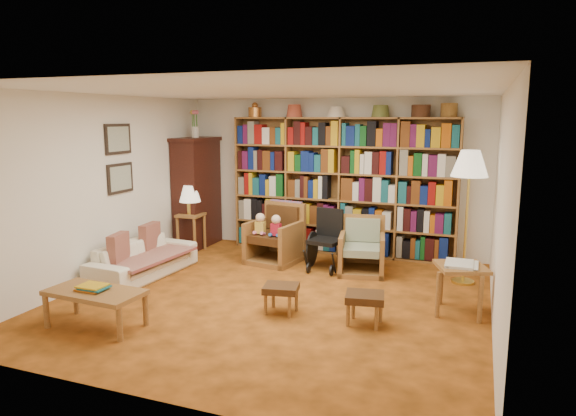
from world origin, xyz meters
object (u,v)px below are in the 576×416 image
at_px(footstool_b, 365,299).
at_px(coffee_table, 95,295).
at_px(armchair_sage, 363,251).
at_px(footstool_a, 281,290).
at_px(armchair_leather, 277,237).
at_px(wheelchair, 327,242).
at_px(sofa, 144,259).
at_px(side_table_lamp, 191,224).
at_px(floor_lamp, 470,169).
at_px(side_table_papers, 461,273).

relative_size(footstool_b, coffee_table, 0.43).
height_order(armchair_sage, footstool_a, armchair_sage).
distance_m(armchair_leather, wheelchair, 0.84).
bearing_deg(armchair_leather, footstool_a, -66.75).
xyz_separation_m(footstool_a, coffee_table, (-1.69, -1.06, 0.09)).
distance_m(armchair_sage, footstool_a, 1.96).
relative_size(wheelchair, footstool_a, 1.98).
height_order(sofa, coffee_table, sofa).
distance_m(side_table_lamp, footstool_b, 3.93).
relative_size(sofa, wheelchair, 1.93).
height_order(floor_lamp, side_table_papers, floor_lamp).
relative_size(sofa, footstool_a, 3.82).
bearing_deg(side_table_lamp, sofa, -86.02).
distance_m(sofa, armchair_leather, 2.01).
bearing_deg(coffee_table, wheelchair, 60.32).
relative_size(sofa, footstool_b, 3.67).
bearing_deg(side_table_lamp, coffee_table, -77.09).
distance_m(armchair_leather, footstool_b, 2.68).
bearing_deg(footstool_a, side_table_papers, 20.22).
relative_size(side_table_lamp, coffee_table, 0.59).
bearing_deg(side_table_lamp, armchair_sage, -2.86).
relative_size(side_table_lamp, floor_lamp, 0.35).
bearing_deg(side_table_papers, coffee_table, -153.88).
bearing_deg(footstool_b, sofa, 169.76).
relative_size(side_table_lamp, footstool_a, 1.42).
bearing_deg(wheelchair, side_table_lamp, 176.52).
bearing_deg(sofa, armchair_sage, -62.03).
height_order(side_table_lamp, floor_lamp, floor_lamp).
xyz_separation_m(side_table_lamp, armchair_leather, (1.55, -0.05, -0.08)).
bearing_deg(footstool_a, sofa, 165.50).
bearing_deg(footstool_a, footstool_b, 0.35).
relative_size(side_table_papers, footstool_b, 1.44).
relative_size(floor_lamp, footstool_a, 4.05).
xyz_separation_m(side_table_lamp, side_table_papers, (4.30, -1.33, 0.02)).
relative_size(side_table_lamp, side_table_papers, 0.95).
relative_size(armchair_leather, armchair_sage, 1.14).
distance_m(wheelchair, coffee_table, 3.39).
relative_size(armchair_sage, floor_lamp, 0.45).
bearing_deg(floor_lamp, coffee_table, -140.83).
bearing_deg(floor_lamp, armchair_leather, 177.56).
height_order(armchair_sage, coffee_table, armchair_sage).
distance_m(side_table_lamp, floor_lamp, 4.44).
bearing_deg(side_table_papers, sofa, -178.58).
height_order(sofa, armchair_leather, armchair_leather).
bearing_deg(sofa, wheelchair, -57.14).
height_order(side_table_lamp, coffee_table, side_table_lamp).
xyz_separation_m(armchair_leather, side_table_papers, (2.75, -1.28, 0.10)).
bearing_deg(wheelchair, armchair_leather, 173.43).
bearing_deg(sofa, footstool_b, -96.80).
xyz_separation_m(sofa, armchair_leather, (1.45, 1.39, 0.13)).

